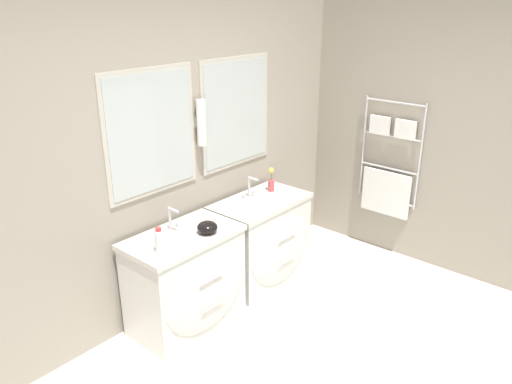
{
  "coord_description": "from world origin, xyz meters",
  "views": [
    {
      "loc": [
        -2.37,
        -1.12,
        2.49
      ],
      "look_at": [
        0.42,
        1.29,
        1.05
      ],
      "focal_mm": 35.0,
      "sensor_mm": 36.0,
      "label": 1
    }
  ],
  "objects_px": {
    "amenity_bowl": "(207,228)",
    "flower_vase": "(271,181)",
    "vanity_left": "(188,280)",
    "vanity_right": "(263,240)",
    "toiletry_bottle": "(159,241)"
  },
  "relations": [
    {
      "from": "amenity_bowl",
      "to": "flower_vase",
      "type": "xyz_separation_m",
      "value": [
        1.02,
        0.19,
        0.05
      ]
    },
    {
      "from": "toiletry_bottle",
      "to": "amenity_bowl",
      "type": "relative_size",
      "value": 1.19
    },
    {
      "from": "toiletry_bottle",
      "to": "flower_vase",
      "type": "bearing_deg",
      "value": 6.17
    },
    {
      "from": "amenity_bowl",
      "to": "flower_vase",
      "type": "height_order",
      "value": "flower_vase"
    },
    {
      "from": "vanity_right",
      "to": "flower_vase",
      "type": "relative_size",
      "value": 3.94
    },
    {
      "from": "vanity_left",
      "to": "flower_vase",
      "type": "height_order",
      "value": "flower_vase"
    },
    {
      "from": "vanity_right",
      "to": "amenity_bowl",
      "type": "bearing_deg",
      "value": -173.42
    },
    {
      "from": "vanity_left",
      "to": "vanity_right",
      "type": "relative_size",
      "value": 1.0
    },
    {
      "from": "vanity_left",
      "to": "flower_vase",
      "type": "xyz_separation_m",
      "value": [
        1.16,
        0.1,
        0.49
      ]
    },
    {
      "from": "amenity_bowl",
      "to": "flower_vase",
      "type": "distance_m",
      "value": 1.04
    },
    {
      "from": "toiletry_bottle",
      "to": "amenity_bowl",
      "type": "distance_m",
      "value": 0.43
    },
    {
      "from": "amenity_bowl",
      "to": "vanity_left",
      "type": "bearing_deg",
      "value": 147.66
    },
    {
      "from": "vanity_right",
      "to": "amenity_bowl",
      "type": "relative_size",
      "value": 5.71
    },
    {
      "from": "flower_vase",
      "to": "vanity_left",
      "type": "bearing_deg",
      "value": -174.89
    },
    {
      "from": "amenity_bowl",
      "to": "vanity_right",
      "type": "bearing_deg",
      "value": 6.58
    }
  ]
}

